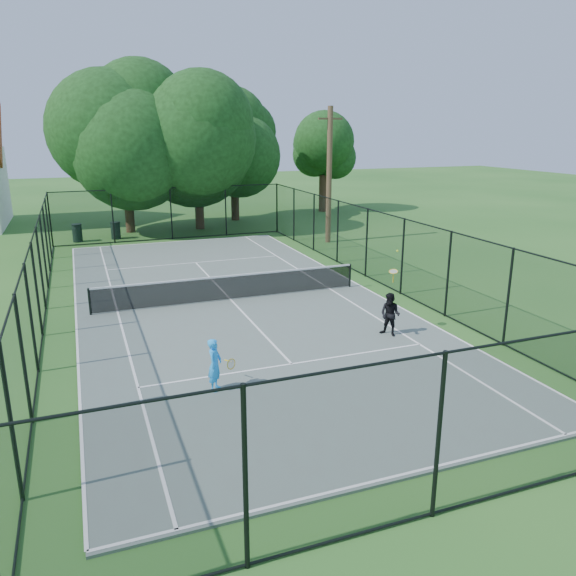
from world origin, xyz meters
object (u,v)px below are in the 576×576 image
object	(u,v)px
trash_bin_right	(116,230)
utility_pole	(329,175)
player_black	(390,314)
player_blue	(215,365)
tennis_net	(230,286)
trash_bin_left	(77,233)

from	to	relation	value
trash_bin_right	utility_pole	world-z (taller)	utility_pole
trash_bin_right	player_black	world-z (taller)	player_black
utility_pole	player_blue	distance (m)	19.51
tennis_net	player_blue	bearing A→B (deg)	-107.85
trash_bin_left	trash_bin_right	world-z (taller)	trash_bin_left
tennis_net	trash_bin_left	size ratio (longest dim) A/B	9.78
utility_pole	trash_bin_right	bearing A→B (deg)	154.91
player_blue	player_black	xyz separation A→B (m)	(5.97, 1.77, 0.02)
player_black	tennis_net	bearing A→B (deg)	124.07
utility_pole	player_blue	xyz separation A→B (m)	(-10.47, -16.18, -3.05)
trash_bin_right	utility_pole	distance (m)	12.83
player_black	utility_pole	bearing A→B (deg)	72.65
player_blue	player_black	distance (m)	6.22
tennis_net	player_black	xyz separation A→B (m)	(3.65, -5.40, 0.17)
trash_bin_right	player_blue	xyz separation A→B (m)	(0.77, -21.44, 0.22)
trash_bin_left	player_black	xyz separation A→B (m)	(8.85, -19.53, 0.23)
trash_bin_right	player_black	distance (m)	20.79
trash_bin_right	utility_pole	bearing A→B (deg)	-25.09
tennis_net	player_blue	xyz separation A→B (m)	(-2.31, -7.18, 0.15)
trash_bin_right	player_black	size ratio (longest dim) A/B	0.38
utility_pole	trash_bin_left	bearing A→B (deg)	159.00
trash_bin_right	player_blue	bearing A→B (deg)	-87.94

